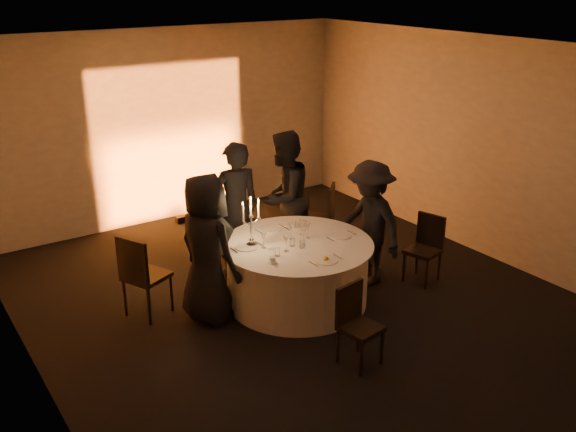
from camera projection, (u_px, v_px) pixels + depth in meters
floor at (297, 301)px, 7.82m from camera, size 7.00×7.00×0.00m
ceiling at (299, 49)px, 6.75m from camera, size 7.00×7.00×0.00m
wall_back at (170, 126)px, 9.99m from camera, size 7.00×0.00×7.00m
wall_left at (22, 243)px, 5.72m from camera, size 0.00×7.00×7.00m
wall_right at (476, 146)px, 8.85m from camera, size 0.00×7.00×7.00m
uplighter_fixture at (183, 219)px, 10.28m from camera, size 0.25×0.12×0.10m
banquet_table at (297, 273)px, 7.69m from camera, size 1.80×1.80×0.77m
chair_left at (141, 272)px, 7.28m from camera, size 0.58×0.58×1.01m
chair_back_left at (214, 231)px, 8.53m from camera, size 0.49×0.49×0.93m
chair_back_right at (323, 214)px, 9.05m from camera, size 0.60×0.60×0.98m
chair_right at (426, 245)px, 8.21m from camera, size 0.47×0.47×0.87m
chair_front at (356, 320)px, 6.48m from camera, size 0.42×0.42×0.85m
guest_left at (207, 249)px, 7.15m from camera, size 0.73×0.95×1.74m
guest_back_left at (236, 209)px, 8.27m from camera, size 0.71×0.53×1.79m
guest_back_right at (284, 197)px, 8.66m from camera, size 1.10×1.01×1.82m
guest_right at (370, 223)px, 8.06m from camera, size 0.64×1.06×1.61m
plate_left at (247, 247)px, 7.43m from camera, size 0.36×0.27×0.01m
plate_back_left at (271, 229)px, 7.95m from camera, size 0.36×0.29×0.01m
plate_back_right at (297, 225)px, 8.06m from camera, size 0.36×0.27×0.01m
plate_right at (341, 236)px, 7.74m from camera, size 0.36×0.25×0.01m
plate_front at (326, 259)px, 7.09m from camera, size 0.36×0.28×0.08m
coffee_cup at (273, 260)px, 7.04m from camera, size 0.11×0.11×0.07m
candelabra at (251, 228)px, 7.41m from camera, size 0.26×0.12×0.61m
wine_glass_a at (264, 237)px, 7.37m from camera, size 0.07×0.07×0.19m
wine_glass_b at (308, 227)px, 7.65m from camera, size 0.07×0.07×0.19m
wine_glass_c at (304, 234)px, 7.46m from camera, size 0.07×0.07×0.19m
wine_glass_d at (301, 225)px, 7.73m from camera, size 0.07×0.07×0.19m
wine_glass_e at (291, 228)px, 7.61m from camera, size 0.07×0.07×0.19m
wine_glass_f at (286, 240)px, 7.28m from camera, size 0.07×0.07×0.19m
tumbler_a at (292, 242)px, 7.46m from camera, size 0.07×0.07×0.09m
tumbler_b at (302, 244)px, 7.41m from camera, size 0.07×0.07×0.09m
tumbler_c at (298, 225)px, 7.97m from camera, size 0.07×0.07×0.09m
tumbler_d at (277, 252)px, 7.20m from camera, size 0.07×0.07×0.09m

